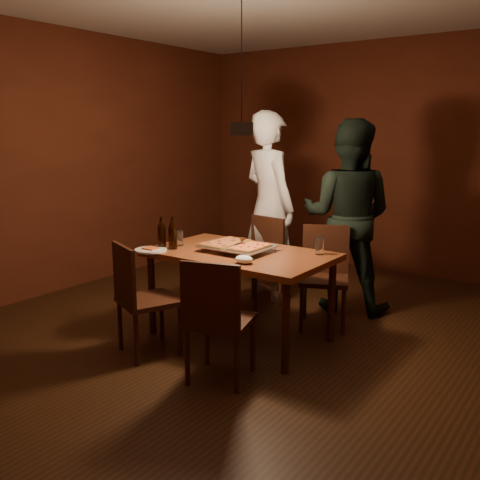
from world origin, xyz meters
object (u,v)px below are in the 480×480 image
Objects in this scene: diner_dark at (347,216)px; plate_slice at (151,250)px; dining_table at (240,260)px; pendant_lamp at (242,127)px; chair_near_left at (138,289)px; chair_far_right at (325,266)px; diner_white at (269,206)px; beer_bottle_b at (173,233)px; beer_bottle_a at (162,233)px; chair_near_right at (216,310)px; chair_far_left at (260,254)px; pizza_tray at (238,248)px.

plate_slice is at bearing 45.61° from diner_dark.
pendant_lamp is (0.09, -0.10, 1.08)m from dining_table.
chair_near_left is 0.30× the size of diner_dark.
diner_white reaches higher than chair_far_right.
beer_bottle_b reaches higher than chair_near_left.
diner_dark is at bearing -111.60° from chair_far_right.
beer_bottle_b is at bearing 18.31° from beer_bottle_a.
chair_far_right is 1.51m from pendant_lamp.
chair_near_right is 1.96× the size of plate_slice.
diner_white reaches higher than beer_bottle_a.
beer_bottle_b is 1.08m from pendant_lamp.
pendant_lamp reaches higher than beer_bottle_a.
chair_near_right is at bearing -31.36° from beer_bottle_b.
chair_near_right is 0.27× the size of diner_white.
beer_bottle_b is at bearing 123.53° from chair_near_left.
chair_far_left is at bearing 79.17° from beer_bottle_b.
beer_bottle_b is at bearing 45.59° from diner_dark.
chair_near_right reaches higher than plate_slice.
chair_near_left is at bearing 35.71° from chair_far_right.
chair_far_left reaches higher than dining_table.
pendant_lamp is (0.51, 0.66, 1.22)m from chair_near_left.
dining_table is 0.71m from beer_bottle_a.
chair_far_right is 0.30× the size of diner_dark.
chair_far_right is at bearing 80.59° from diner_dark.
dining_table is 0.75m from plate_slice.
diner_white is at bearing 85.84° from beer_bottle_b.
pendant_lamp is (0.41, -0.90, 1.22)m from chair_far_left.
diner_white is at bearing 82.00° from beer_bottle_a.
chair_near_left is 0.63m from beer_bottle_b.
pizza_tray is at bearing 164.63° from dining_table.
chair_near_right is 0.91m from pizza_tray.
chair_far_left reaches higher than plate_slice.
chair_far_left is 0.75m from chair_far_right.
plate_slice is at bearing -92.12° from beer_bottle_a.
chair_far_right is at bearing 82.97° from chair_near_left.
beer_bottle_b is (-0.95, -0.97, 0.35)m from chair_far_right.
diner_white reaches higher than dining_table.
pizza_tray is at bearing 58.62° from diner_dark.
plate_slice is 0.14× the size of diner_white.
beer_bottle_a is (-0.30, -1.08, 0.35)m from chair_far_left.
beer_bottle_a is at bearing 83.34° from chair_far_left.
beer_bottle_b is (-0.50, -0.25, 0.11)m from pizza_tray.
chair_near_left reaches higher than plate_slice.
chair_near_right is 0.95× the size of pizza_tray.
pizza_tray is at bearing 25.37° from beer_bottle_a.
beer_bottle_a is 0.25× the size of pendant_lamp.
chair_far_left is 1.76× the size of beer_bottle_b.
plate_slice is 1.27m from pendant_lamp.
diner_dark reaches higher than dining_table.
plate_slice is at bearing -147.03° from dining_table.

